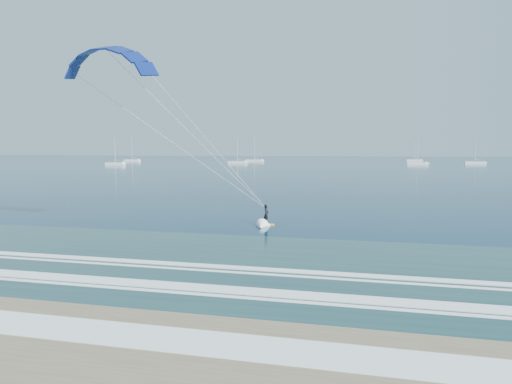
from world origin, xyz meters
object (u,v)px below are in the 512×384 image
object	(u,v)px
sailboat_4	(414,160)
sailboat_5	(475,163)
sailboat_1	(238,162)
sailboat_3	(417,163)
kitesurfer_rig	(190,133)
sailboat_2	(255,160)
sailboat_0	(115,164)
sailboat_7	(132,160)

from	to	relation	value
sailboat_4	sailboat_5	world-z (taller)	sailboat_5
sailboat_1	sailboat_5	size ratio (longest dim) A/B	1.00
sailboat_3	sailboat_5	xyz separation A→B (m)	(27.16, 17.82, -0.00)
sailboat_1	sailboat_4	distance (m)	104.07
kitesurfer_rig	sailboat_4	size ratio (longest dim) A/B	1.48
sailboat_2	sailboat_3	world-z (taller)	sailboat_2
sailboat_3	sailboat_5	world-z (taller)	sailboat_5
kitesurfer_rig	sailboat_4	distance (m)	237.17
sailboat_4	sailboat_5	distance (m)	46.03
sailboat_1	sailboat_0	bearing A→B (deg)	-141.72
sailboat_5	kitesurfer_rig	bearing A→B (deg)	-108.17
sailboat_4	sailboat_7	size ratio (longest dim) A/B	0.84
sailboat_3	sailboat_7	bearing A→B (deg)	172.02
sailboat_3	sailboat_4	xyz separation A→B (m)	(4.47, 57.87, -0.01)
kitesurfer_rig	sailboat_4	bearing A→B (deg)	80.09
kitesurfer_rig	sailboat_0	xyz separation A→B (m)	(-89.77, 140.20, -7.35)
sailboat_0	sailboat_2	world-z (taller)	sailboat_2
sailboat_1	sailboat_3	xyz separation A→B (m)	(81.73, 0.45, -0.00)
kitesurfer_rig	sailboat_1	distance (m)	181.14
sailboat_1	sailboat_5	bearing A→B (deg)	9.52
sailboat_2	sailboat_7	size ratio (longest dim) A/B	0.96
sailboat_0	sailboat_2	distance (m)	83.10
sailboat_5	sailboat_4	bearing A→B (deg)	119.53
sailboat_1	sailboat_2	bearing A→B (deg)	90.29
sailboat_7	sailboat_2	bearing A→B (deg)	11.84
sailboat_7	sailboat_5	bearing A→B (deg)	-1.00
kitesurfer_rig	sailboat_4	world-z (taller)	kitesurfer_rig
sailboat_5	sailboat_0	bearing A→B (deg)	-160.83
sailboat_0	sailboat_1	distance (m)	56.51
sailboat_2	sailboat_4	bearing A→B (deg)	14.87
sailboat_2	sailboat_3	bearing A→B (deg)	-23.09
sailboat_5	sailboat_7	bearing A→B (deg)	179.00
sailboat_2	sailboat_4	xyz separation A→B (m)	(86.38, 22.94, -0.01)
sailboat_3	sailboat_5	bearing A→B (deg)	33.26
sailboat_3	sailboat_2	bearing A→B (deg)	156.91
sailboat_4	sailboat_5	size ratio (longest dim) A/B	0.93
kitesurfer_rig	sailboat_7	bearing A→B (deg)	119.81
sailboat_1	sailboat_4	xyz separation A→B (m)	(86.20, 58.31, -0.01)
sailboat_2	sailboat_3	size ratio (longest dim) A/B	1.09
sailboat_2	sailboat_0	bearing A→B (deg)	-122.11
sailboat_5	sailboat_2	bearing A→B (deg)	171.08
sailboat_1	sailboat_2	world-z (taller)	sailboat_2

